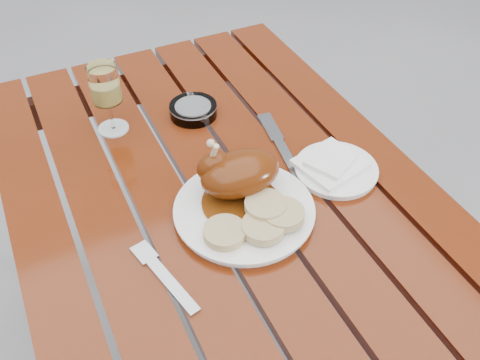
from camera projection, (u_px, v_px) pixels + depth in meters
name	position (u px, v px, depth m)	size (l,w,h in m)	color
table	(226.00, 300.00, 1.32)	(0.80, 1.20, 0.75)	maroon
dinner_plate	(244.00, 211.00, 1.01)	(0.27, 0.27, 0.02)	white
roast_duck	(237.00, 174.00, 1.01)	(0.17, 0.16, 0.11)	#5A290A
bread_dumplings	(259.00, 220.00, 0.96)	(0.19, 0.12, 0.03)	tan
wine_glass	(108.00, 99.00, 1.15)	(0.07, 0.07, 0.16)	#DDCC64
side_plate	(336.00, 170.00, 1.10)	(0.17, 0.17, 0.01)	white
napkin	(330.00, 164.00, 1.09)	(0.12, 0.11, 0.01)	white
ashtray	(193.00, 110.00, 1.24)	(0.11, 0.11, 0.03)	#B2B7BC
fork	(167.00, 280.00, 0.90)	(0.02, 0.17, 0.01)	gray
knife	(286.00, 155.00, 1.14)	(0.02, 0.22, 0.01)	gray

